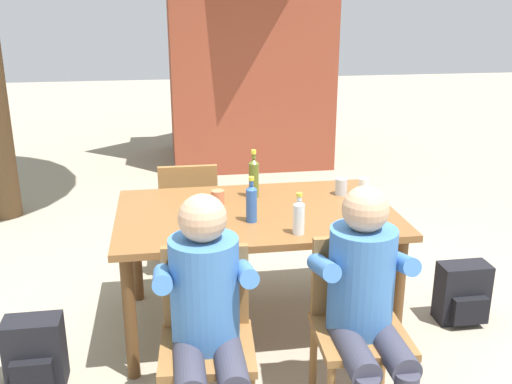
{
  "coord_description": "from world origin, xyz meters",
  "views": [
    {
      "loc": [
        -0.52,
        -3.29,
        2.0
      ],
      "look_at": [
        0.0,
        0.0,
        0.89
      ],
      "focal_mm": 41.22,
      "sensor_mm": 36.0,
      "label": 1
    }
  ],
  "objects_px": {
    "bottle_blue": "(251,202)",
    "cup_glass": "(215,219)",
    "chair_far_left": "(189,211)",
    "person_in_white_shirt": "(366,297)",
    "dining_table": "(256,224)",
    "chair_near_left": "(207,329)",
    "chair_near_right": "(357,317)",
    "cup_steel": "(341,187)",
    "cup_white": "(364,185)",
    "bottle_olive": "(254,177)",
    "brick_kiosk": "(247,37)",
    "person_in_plaid_shirt": "(206,310)",
    "backpack_by_far_side": "(35,354)",
    "cup_terracotta": "(218,197)",
    "backpack_by_near_side": "(463,294)",
    "bottle_clear": "(299,216)"
  },
  "relations": [
    {
      "from": "chair_near_right",
      "to": "backpack_by_far_side",
      "type": "distance_m",
      "value": 1.71
    },
    {
      "from": "cup_white",
      "to": "backpack_by_far_side",
      "type": "relative_size",
      "value": 0.23
    },
    {
      "from": "chair_near_left",
      "to": "brick_kiosk",
      "type": "relative_size",
      "value": 0.3
    },
    {
      "from": "backpack_by_near_side",
      "to": "chair_near_right",
      "type": "bearing_deg",
      "value": -145.16
    },
    {
      "from": "chair_near_left",
      "to": "person_in_plaid_shirt",
      "type": "bearing_deg",
      "value": -93.0
    },
    {
      "from": "cup_steel",
      "to": "backpack_by_far_side",
      "type": "height_order",
      "value": "cup_steel"
    },
    {
      "from": "chair_far_left",
      "to": "cup_steel",
      "type": "bearing_deg",
      "value": -32.0
    },
    {
      "from": "person_in_white_shirt",
      "to": "backpack_by_far_side",
      "type": "distance_m",
      "value": 1.77
    },
    {
      "from": "dining_table",
      "to": "chair_near_right",
      "type": "distance_m",
      "value": 0.93
    },
    {
      "from": "bottle_clear",
      "to": "cup_steel",
      "type": "xyz_separation_m",
      "value": [
        0.42,
        0.61,
        -0.05
      ]
    },
    {
      "from": "cup_terracotta",
      "to": "backpack_by_near_side",
      "type": "xyz_separation_m",
      "value": [
        1.53,
        -0.34,
        -0.62
      ]
    },
    {
      "from": "chair_near_right",
      "to": "brick_kiosk",
      "type": "bearing_deg",
      "value": 88.17
    },
    {
      "from": "dining_table",
      "to": "chair_near_left",
      "type": "distance_m",
      "value": 0.93
    },
    {
      "from": "chair_far_left",
      "to": "cup_glass",
      "type": "bearing_deg",
      "value": -84.25
    },
    {
      "from": "cup_glass",
      "to": "chair_near_right",
      "type": "bearing_deg",
      "value": -41.91
    },
    {
      "from": "bottle_olive",
      "to": "cup_glass",
      "type": "xyz_separation_m",
      "value": [
        -0.29,
        -0.51,
        -0.08
      ]
    },
    {
      "from": "chair_near_right",
      "to": "cup_white",
      "type": "relative_size",
      "value": 9.77
    },
    {
      "from": "chair_near_left",
      "to": "cup_terracotta",
      "type": "bearing_deg",
      "value": 81.16
    },
    {
      "from": "backpack_by_far_side",
      "to": "chair_near_right",
      "type": "bearing_deg",
      "value": -13.09
    },
    {
      "from": "backpack_by_far_side",
      "to": "cup_white",
      "type": "bearing_deg",
      "value": 19.21
    },
    {
      "from": "person_in_white_shirt",
      "to": "cup_terracotta",
      "type": "relative_size",
      "value": 13.69
    },
    {
      "from": "bottle_olive",
      "to": "cup_glass",
      "type": "distance_m",
      "value": 0.59
    },
    {
      "from": "chair_near_right",
      "to": "cup_steel",
      "type": "distance_m",
      "value": 1.12
    },
    {
      "from": "chair_near_left",
      "to": "person_in_plaid_shirt",
      "type": "distance_m",
      "value": 0.2
    },
    {
      "from": "bottle_olive",
      "to": "backpack_by_far_side",
      "type": "height_order",
      "value": "bottle_olive"
    },
    {
      "from": "bottle_blue",
      "to": "cup_glass",
      "type": "bearing_deg",
      "value": -160.56
    },
    {
      "from": "chair_near_right",
      "to": "cup_white",
      "type": "xyz_separation_m",
      "value": [
        0.39,
        1.09,
        0.33
      ]
    },
    {
      "from": "chair_far_left",
      "to": "person_in_white_shirt",
      "type": "height_order",
      "value": "person_in_white_shirt"
    },
    {
      "from": "brick_kiosk",
      "to": "dining_table",
      "type": "bearing_deg",
      "value": -97.45
    },
    {
      "from": "backpack_by_near_side",
      "to": "chair_far_left",
      "type": "bearing_deg",
      "value": 149.39
    },
    {
      "from": "cup_glass",
      "to": "cup_terracotta",
      "type": "bearing_deg",
      "value": 82.71
    },
    {
      "from": "chair_far_left",
      "to": "cup_white",
      "type": "bearing_deg",
      "value": -26.28
    },
    {
      "from": "bottle_clear",
      "to": "dining_table",
      "type": "bearing_deg",
      "value": 113.68
    },
    {
      "from": "cup_steel",
      "to": "brick_kiosk",
      "type": "bearing_deg",
      "value": 90.89
    },
    {
      "from": "backpack_by_far_side",
      "to": "chair_near_left",
      "type": "bearing_deg",
      "value": -23.14
    },
    {
      "from": "bottle_olive",
      "to": "cup_steel",
      "type": "relative_size",
      "value": 2.87
    },
    {
      "from": "person_in_white_shirt",
      "to": "person_in_plaid_shirt",
      "type": "xyz_separation_m",
      "value": [
        -0.75,
        0.0,
        0.0
      ]
    },
    {
      "from": "person_in_white_shirt",
      "to": "backpack_by_near_side",
      "type": "distance_m",
      "value": 1.3
    },
    {
      "from": "dining_table",
      "to": "backpack_by_near_side",
      "type": "bearing_deg",
      "value": -7.55
    },
    {
      "from": "dining_table",
      "to": "chair_far_left",
      "type": "bearing_deg",
      "value": 114.47
    },
    {
      "from": "bottle_blue",
      "to": "person_in_white_shirt",
      "type": "bearing_deg",
      "value": -60.76
    },
    {
      "from": "person_in_white_shirt",
      "to": "cup_terracotta",
      "type": "xyz_separation_m",
      "value": [
        -0.59,
        1.1,
        0.16
      ]
    },
    {
      "from": "backpack_by_far_side",
      "to": "bottle_clear",
      "type": "bearing_deg",
      "value": 2.08
    },
    {
      "from": "chair_near_right",
      "to": "bottle_clear",
      "type": "bearing_deg",
      "value": 115.47
    },
    {
      "from": "person_in_white_shirt",
      "to": "brick_kiosk",
      "type": "xyz_separation_m",
      "value": [
        0.16,
        5.04,
        0.87
      ]
    },
    {
      "from": "dining_table",
      "to": "cup_white",
      "type": "xyz_separation_m",
      "value": [
        0.77,
        0.26,
        0.13
      ]
    },
    {
      "from": "bottle_olive",
      "to": "cup_terracotta",
      "type": "xyz_separation_m",
      "value": [
        -0.24,
        -0.1,
        -0.09
      ]
    },
    {
      "from": "cup_white",
      "to": "cup_terracotta",
      "type": "relative_size",
      "value": 1.03
    },
    {
      "from": "bottle_blue",
      "to": "cup_white",
      "type": "xyz_separation_m",
      "value": [
        0.82,
        0.43,
        -0.07
      ]
    },
    {
      "from": "chair_far_left",
      "to": "cup_white",
      "type": "distance_m",
      "value": 1.32
    }
  ]
}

